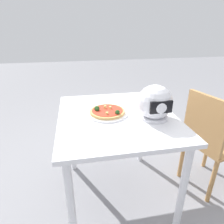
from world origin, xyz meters
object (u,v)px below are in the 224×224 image
object	(u,v)px
pizza	(107,111)
motorcycle_helmet	(155,103)
dining_table	(117,128)
chair_side	(209,139)

from	to	relation	value
pizza	motorcycle_helmet	distance (m)	0.35
dining_table	chair_side	distance (m)	0.80
pizza	chair_side	xyz separation A→B (m)	(-0.85, 0.07, -0.29)
dining_table	pizza	bearing A→B (deg)	-19.31
motorcycle_helmet	chair_side	bearing A→B (deg)	-174.22
pizza	motorcycle_helmet	size ratio (longest dim) A/B	1.07
pizza	motorcycle_helmet	bearing A→B (deg)	158.31
motorcycle_helmet	chair_side	size ratio (longest dim) A/B	0.27
dining_table	chair_side	size ratio (longest dim) A/B	1.05
pizza	chair_side	distance (m)	0.90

